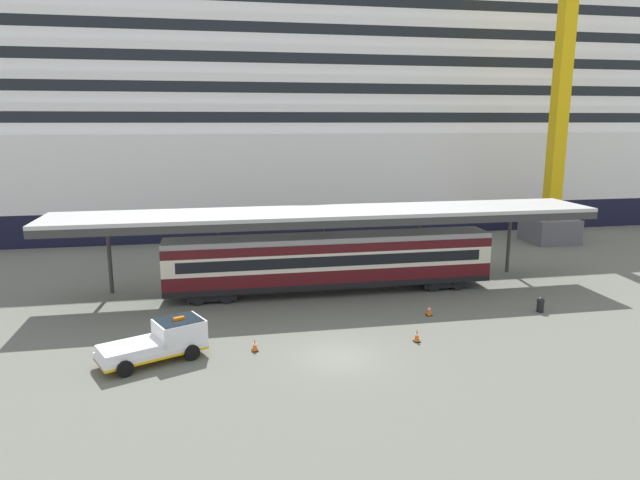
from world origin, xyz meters
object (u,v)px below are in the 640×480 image
dockside_crane (576,27)px  quay_bollard (541,304)px  traffic_cone_mid (417,335)px  train_carriage (330,261)px  service_truck (162,340)px  cruise_ship (299,124)px  traffic_cone_far (429,310)px  traffic_cone_near (255,345)px

dockside_crane → quay_bollard: (-13.70, -19.14, -19.78)m
dockside_crane → traffic_cone_mid: bearing=-135.9°
train_carriage → service_truck: (-10.65, -9.45, -1.32)m
cruise_ship → train_carriage: size_ratio=6.20×
train_carriage → traffic_cone_mid: train_carriage is taller
service_truck → traffic_cone_mid: size_ratio=7.68×
traffic_cone_far → dockside_crane: size_ratio=0.01×
service_truck → quay_bollard: size_ratio=5.80×
train_carriage → quay_bollard: 13.89m
train_carriage → traffic_cone_far: train_carriage is taller
service_truck → traffic_cone_near: service_truck is taller
service_truck → dockside_crane: (36.49, 22.08, 19.30)m
cruise_ship → service_truck: size_ratio=25.12×
service_truck → traffic_cone_far: service_truck is taller
traffic_cone_near → dockside_crane: dockside_crane is taller
traffic_cone_far → quay_bollard: (7.14, -0.67, 0.13)m
traffic_cone_mid → service_truck: bearing=178.8°
traffic_cone_near → traffic_cone_mid: bearing=-2.5°
traffic_cone_far → quay_bollard: 7.17m
traffic_cone_far → dockside_crane: 34.23m
traffic_cone_near → quay_bollard: (18.15, 2.85, 0.19)m
traffic_cone_mid → quay_bollard: (9.38, 3.23, 0.16)m
dockside_crane → quay_bollard: 30.75m
traffic_cone_near → traffic_cone_far: bearing=17.7°
quay_bollard → traffic_cone_mid: bearing=-161.0°
quay_bollard → service_truck: bearing=-172.6°
traffic_cone_near → traffic_cone_far: 11.56m
service_truck → traffic_cone_near: bearing=1.1°
cruise_ship → traffic_cone_mid: 42.48m
traffic_cone_mid → dockside_crane: (23.08, 22.37, 19.94)m
traffic_cone_mid → quay_bollard: size_ratio=0.76×
service_truck → quay_bollard: bearing=7.4°
cruise_ship → train_carriage: (-2.76, -31.26, -9.16)m
service_truck → traffic_cone_mid: bearing=-1.2°
traffic_cone_near → traffic_cone_far: size_ratio=0.85×
train_carriage → dockside_crane: size_ratio=0.36×
cruise_ship → train_carriage: 32.69m
traffic_cone_near → service_truck: bearing=-178.9°
service_truck → traffic_cone_mid: (13.41, -0.29, -0.63)m
traffic_cone_far → service_truck: bearing=-167.0°
cruise_ship → traffic_cone_mid: cruise_ship is taller
dockside_crane → quay_bollard: dockside_crane is taller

